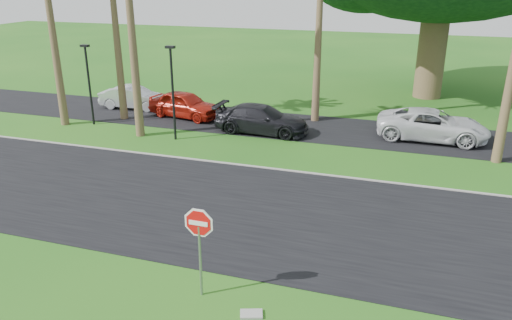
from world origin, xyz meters
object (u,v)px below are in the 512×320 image
object	(u,v)px
car_red	(185,105)
car_dark	(262,119)
car_minivan	(433,125)
car_silver	(134,98)
stop_sign_near	(199,234)

from	to	relation	value
car_red	car_dark	world-z (taller)	car_red
car_red	car_dark	distance (m)	5.29
car_minivan	car_silver	bearing A→B (deg)	88.42
stop_sign_near	car_dark	distance (m)	14.20
stop_sign_near	car_silver	bearing A→B (deg)	125.73
car_minivan	stop_sign_near	bearing A→B (deg)	160.52
car_silver	car_dark	world-z (taller)	car_dark
car_silver	car_red	size ratio (longest dim) A/B	0.94
stop_sign_near	car_silver	distance (m)	19.97
car_red	car_dark	xyz separation A→B (m)	(5.08, -1.46, -0.03)
stop_sign_near	car_minivan	world-z (taller)	stop_sign_near
car_dark	stop_sign_near	bearing A→B (deg)	-167.90
car_silver	car_red	distance (m)	3.95
car_dark	car_minivan	xyz separation A→B (m)	(8.47, 1.50, 0.03)
car_dark	car_minivan	bearing A→B (deg)	-78.87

